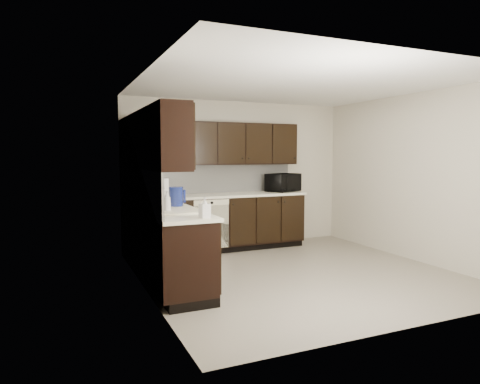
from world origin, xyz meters
name	(u,v)px	position (x,y,z in m)	size (l,w,h in m)	color
floor	(296,273)	(0.00, 0.00, 0.00)	(4.00, 4.00, 0.00)	gray
ceiling	(298,84)	(0.00, 0.00, 2.50)	(4.00, 4.00, 0.00)	white
wall_back	(237,174)	(0.00, 2.00, 1.25)	(4.00, 0.02, 2.50)	beige
wall_left	(145,185)	(-2.00, 0.00, 1.25)	(0.02, 4.00, 2.50)	beige
wall_right	(412,177)	(2.00, 0.00, 1.25)	(0.02, 4.00, 2.50)	beige
wall_front	(414,193)	(0.00, -2.00, 1.25)	(4.00, 0.02, 2.50)	beige
lower_cabinets	(199,234)	(-1.01, 1.11, 0.41)	(3.00, 2.80, 0.90)	black
countertop	(198,200)	(-1.01, 1.11, 0.92)	(3.03, 2.83, 0.04)	white
backsplash	(180,182)	(-1.22, 1.32, 1.18)	(3.00, 2.80, 0.48)	beige
upper_cabinets	(190,142)	(-1.10, 1.20, 1.77)	(3.00, 2.80, 0.70)	black
dishwasher	(211,221)	(-0.70, 1.41, 0.55)	(0.58, 0.04, 0.78)	#EEE7C2
sink	(173,215)	(-1.68, -0.01, 0.88)	(0.54, 0.82, 0.42)	#EEE7C2
microwave	(283,183)	(0.75, 1.71, 1.10)	(0.57, 0.39, 0.32)	black
soap_bottle_a	(205,207)	(-1.53, -0.70, 1.05)	(0.10, 0.10, 0.21)	gray
soap_bottle_b	(167,202)	(-1.78, -0.13, 1.06)	(0.09, 0.09, 0.24)	gray
toaster_oven	(140,190)	(-1.75, 1.67, 1.06)	(0.38, 0.28, 0.24)	silver
storage_bin	(151,194)	(-1.66, 1.35, 1.02)	(0.41, 0.30, 0.16)	white
blue_pitcher	(176,197)	(-1.58, 0.22, 1.07)	(0.17, 0.17, 0.26)	navy
teal_tumbler	(163,191)	(-1.48, 1.35, 1.05)	(0.10, 0.10, 0.23)	#0E8E9B
paper_towel_roll	(163,190)	(-1.58, 0.91, 1.10)	(0.15, 0.15, 0.32)	silver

